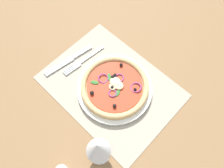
% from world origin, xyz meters
% --- Properties ---
extents(ground_plane, '(1.90, 1.40, 0.02)m').
position_xyz_m(ground_plane, '(0.00, 0.00, -0.01)').
color(ground_plane, olive).
extents(placemat, '(0.45, 0.33, 0.00)m').
position_xyz_m(placemat, '(0.00, 0.00, 0.00)').
color(placemat, '#A39984').
rests_on(placemat, ground_plane).
extents(plate, '(0.26, 0.26, 0.01)m').
position_xyz_m(plate, '(-0.02, 0.00, 0.01)').
color(plate, silver).
rests_on(plate, placemat).
extents(pizza, '(0.23, 0.23, 0.03)m').
position_xyz_m(pizza, '(-0.02, 0.00, 0.03)').
color(pizza, tan).
rests_on(pizza, plate).
extents(fork, '(0.03, 0.18, 0.00)m').
position_xyz_m(fork, '(0.15, 0.00, 0.01)').
color(fork, silver).
rests_on(fork, placemat).
extents(knife, '(0.05, 0.20, 0.01)m').
position_xyz_m(knife, '(0.18, 0.03, 0.01)').
color(knife, silver).
rests_on(knife, placemat).
extents(wine_glass, '(0.07, 0.07, 0.15)m').
position_xyz_m(wine_glass, '(-0.13, 0.19, 0.10)').
color(wine_glass, silver).
rests_on(wine_glass, ground_plane).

